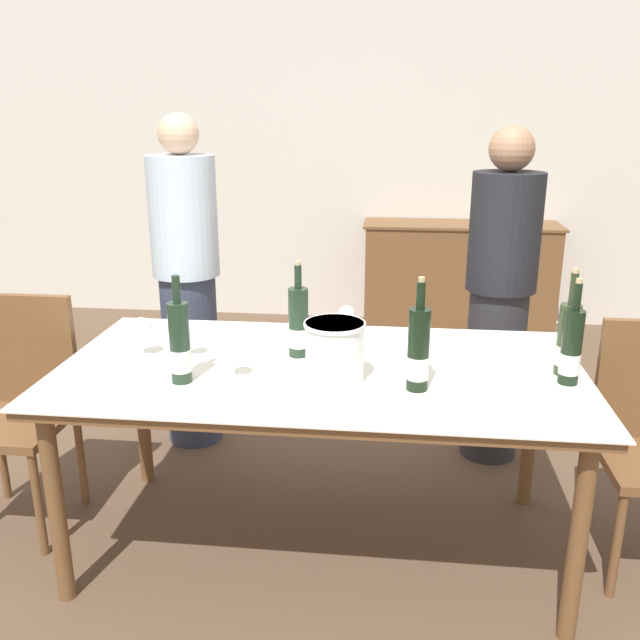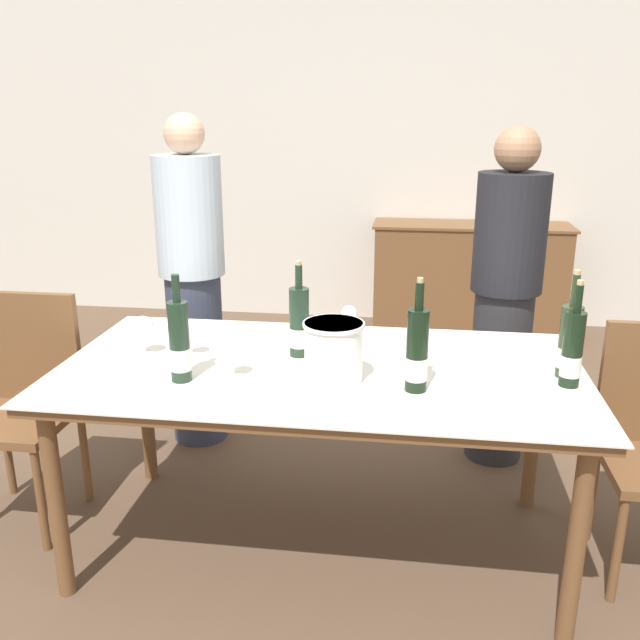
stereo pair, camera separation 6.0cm
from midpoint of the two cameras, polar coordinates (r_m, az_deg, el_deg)
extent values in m
plane|color=brown|center=(2.89, 0.63, -18.31)|extent=(12.00, 12.00, 0.00)
cube|color=silver|center=(5.54, 5.01, 14.35)|extent=(8.00, 0.10, 2.80)
cube|color=brown|center=(5.41, 12.70, 3.34)|extent=(1.45, 0.44, 0.83)
cube|color=brown|center=(5.33, 13.01, 7.77)|extent=(1.49, 0.46, 0.02)
cylinder|color=brown|center=(2.61, -20.67, -14.36)|extent=(0.06, 0.06, 0.73)
cylinder|color=brown|center=(2.40, 21.46, -17.39)|extent=(0.06, 0.06, 0.73)
cylinder|color=brown|center=(3.26, -13.92, -7.09)|extent=(0.06, 0.06, 0.73)
cylinder|color=brown|center=(3.10, 18.10, -8.80)|extent=(0.06, 0.06, 0.73)
cube|color=brown|center=(2.53, 0.69, -4.41)|extent=(1.91, 0.98, 0.04)
cube|color=white|center=(2.52, 0.69, -3.97)|extent=(1.94, 1.01, 0.01)
cylinder|color=white|center=(2.35, 1.88, -2.72)|extent=(0.20, 0.20, 0.21)
cylinder|color=white|center=(2.32, 1.91, -0.37)|extent=(0.21, 0.21, 0.01)
cylinder|color=#28381E|center=(2.55, 20.89, -1.74)|extent=(0.07, 0.07, 0.26)
cylinder|color=white|center=(2.57, 20.76, -2.95)|extent=(0.08, 0.08, 0.07)
cylinder|color=#28381E|center=(2.50, 21.35, 2.32)|extent=(0.03, 0.03, 0.11)
cylinder|color=tan|center=(2.49, 21.51, 3.76)|extent=(0.02, 0.02, 0.02)
cylinder|color=#1E3323|center=(2.39, -11.05, -1.81)|extent=(0.07, 0.07, 0.29)
cylinder|color=white|center=(2.41, -10.96, -3.23)|extent=(0.07, 0.07, 0.08)
cylinder|color=#1E3323|center=(2.33, -11.32, 2.63)|extent=(0.03, 0.03, 0.10)
cylinder|color=black|center=(2.47, 21.15, -2.34)|extent=(0.07, 0.07, 0.26)
cylinder|color=white|center=(2.49, 21.00, -3.60)|extent=(0.07, 0.07, 0.07)
cylinder|color=black|center=(2.42, 21.61, 1.67)|extent=(0.03, 0.03, 0.10)
cylinder|color=tan|center=(2.41, 21.75, 2.95)|extent=(0.02, 0.02, 0.02)
cylinder|color=#1E3323|center=(2.59, -1.10, -0.19)|extent=(0.08, 0.08, 0.27)
cylinder|color=white|center=(2.61, -1.09, -1.43)|extent=(0.08, 0.08, 0.08)
cylinder|color=#1E3323|center=(2.54, -1.12, 3.66)|extent=(0.03, 0.03, 0.09)
cylinder|color=tan|center=(2.53, -1.13, 4.83)|extent=(0.02, 0.02, 0.02)
cylinder|color=black|center=(2.29, 8.92, -2.57)|extent=(0.07, 0.07, 0.29)
cylinder|color=white|center=(2.31, 8.85, -4.03)|extent=(0.08, 0.08, 0.08)
cylinder|color=black|center=(2.23, 9.15, 1.99)|extent=(0.03, 0.03, 0.09)
cylinder|color=tan|center=(2.22, 9.21, 3.34)|extent=(0.02, 0.02, 0.02)
cylinder|color=white|center=(2.67, -10.10, -2.90)|extent=(0.08, 0.08, 0.00)
cylinder|color=white|center=(2.66, -10.15, -2.04)|extent=(0.01, 0.01, 0.08)
sphere|color=white|center=(2.64, -10.23, -0.71)|extent=(0.07, 0.07, 0.07)
cylinder|color=white|center=(2.44, -6.58, -4.68)|extent=(0.07, 0.07, 0.00)
cylinder|color=white|center=(2.43, -6.61, -3.79)|extent=(0.01, 0.01, 0.08)
sphere|color=white|center=(2.41, -6.67, -2.35)|extent=(0.08, 0.08, 0.08)
cylinder|color=white|center=(2.72, -13.89, -2.75)|extent=(0.06, 0.06, 0.00)
cylinder|color=white|center=(2.71, -13.96, -1.91)|extent=(0.01, 0.01, 0.08)
sphere|color=white|center=(2.69, -14.06, -0.52)|extent=(0.08, 0.08, 0.08)
cylinder|color=white|center=(2.87, 3.05, -1.20)|extent=(0.07, 0.07, 0.00)
cylinder|color=white|center=(2.86, 3.06, -0.53)|extent=(0.01, 0.01, 0.07)
sphere|color=white|center=(2.84, 3.08, 0.55)|extent=(0.07, 0.07, 0.07)
cylinder|color=brown|center=(2.94, -21.89, -13.93)|extent=(0.03, 0.03, 0.44)
cylinder|color=brown|center=(3.39, -24.37, -9.89)|extent=(0.03, 0.03, 0.44)
cylinder|color=brown|center=(3.22, -18.67, -10.70)|extent=(0.03, 0.03, 0.44)
cube|color=brown|center=(3.06, -23.76, -7.81)|extent=(0.42, 0.42, 0.04)
cube|color=brown|center=(3.12, -22.54, -2.10)|extent=(0.42, 0.04, 0.48)
cylinder|color=brown|center=(2.72, 24.38, -17.23)|extent=(0.03, 0.03, 0.42)
cylinder|color=brown|center=(3.02, 22.47, -13.33)|extent=(0.03, 0.03, 0.42)
cylinder|color=#383F56|center=(3.58, -9.84, -3.14)|extent=(0.28, 0.28, 0.90)
cylinder|color=silver|center=(3.40, -10.48, 8.62)|extent=(0.33, 0.33, 0.58)
sphere|color=#DBAD89|center=(3.36, -10.86, 15.16)|extent=(0.19, 0.19, 0.19)
cylinder|color=#2D2D33|center=(3.46, 15.27, -4.52)|extent=(0.28, 0.28, 0.87)
cylinder|color=black|center=(3.27, 16.25, 7.05)|extent=(0.33, 0.33, 0.55)
sphere|color=#A37556|center=(3.23, 16.83, 13.63)|extent=(0.21, 0.21, 0.21)
camera|label=1|loc=(0.03, -89.30, 0.22)|focal=38.00mm
camera|label=2|loc=(0.03, 90.70, -0.22)|focal=38.00mm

